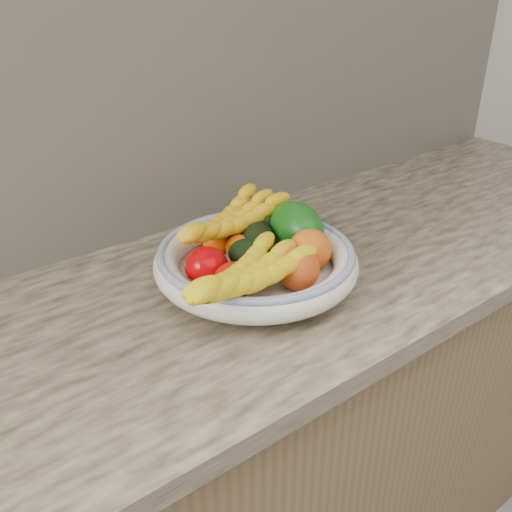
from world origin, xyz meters
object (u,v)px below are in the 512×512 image
object	(u,v)px
fruit_bowl	(256,261)
banana_bunch_back	(231,225)
green_mango	(296,227)
banana_bunch_front	(247,279)

from	to	relation	value
fruit_bowl	banana_bunch_back	size ratio (longest dim) A/B	1.28
banana_bunch_back	green_mango	bearing A→B (deg)	-48.10
green_mango	banana_bunch_back	distance (m)	0.13
banana_bunch_back	fruit_bowl	bearing A→B (deg)	-112.24
fruit_bowl	green_mango	xyz separation A→B (m)	(0.12, 0.03, 0.03)
banana_bunch_back	banana_bunch_front	size ratio (longest dim) A/B	0.98
banana_bunch_back	banana_bunch_front	world-z (taller)	banana_bunch_back
fruit_bowl	green_mango	world-z (taller)	green_mango
fruit_bowl	green_mango	size ratio (longest dim) A/B	2.76
fruit_bowl	banana_bunch_front	size ratio (longest dim) A/B	1.26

